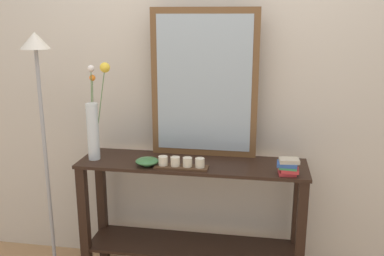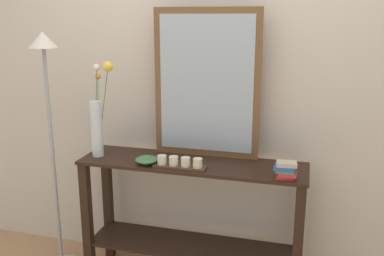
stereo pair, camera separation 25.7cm
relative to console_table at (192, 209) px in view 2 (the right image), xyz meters
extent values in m
cube|color=beige|center=(0.00, 0.31, 0.83)|extent=(6.40, 0.08, 2.70)
cube|color=black|center=(0.00, 0.00, 0.31)|extent=(1.41, 0.38, 0.02)
cube|color=black|center=(0.00, 0.00, -0.26)|extent=(1.35, 0.34, 0.02)
cube|color=black|center=(-0.67, -0.15, -0.11)|extent=(0.06, 0.06, 0.82)
cube|color=black|center=(0.67, -0.15, -0.11)|extent=(0.06, 0.06, 0.82)
cube|color=black|center=(-0.67, 0.15, -0.11)|extent=(0.06, 0.06, 0.82)
cube|color=black|center=(0.67, 0.15, -0.11)|extent=(0.06, 0.06, 0.82)
cube|color=brown|center=(0.05, 0.16, 0.78)|extent=(0.67, 0.03, 0.93)
cube|color=#9EADB7|center=(0.05, 0.14, 0.78)|extent=(0.59, 0.00, 0.85)
cylinder|color=silver|center=(-0.62, -0.04, 0.50)|extent=(0.07, 0.07, 0.36)
cylinder|color=#4C753D|center=(-0.64, 0.01, 0.61)|extent=(0.02, 0.10, 0.54)
sphere|color=silver|center=(-0.65, 0.06, 0.88)|extent=(0.04, 0.04, 0.04)
cylinder|color=#4C753D|center=(-0.57, -0.03, 0.62)|extent=(0.10, 0.01, 0.56)
sphere|color=yellow|center=(-0.52, -0.03, 0.90)|extent=(0.06, 0.06, 0.06)
cylinder|color=#4C753D|center=(-0.64, 0.02, 0.58)|extent=(0.03, 0.10, 0.48)
sphere|color=orange|center=(-0.65, 0.07, 0.82)|extent=(0.04, 0.04, 0.04)
cube|color=#472D1C|center=(-0.04, -0.11, 0.32)|extent=(0.32, 0.09, 0.01)
cylinder|color=beige|center=(-0.16, -0.11, 0.36)|extent=(0.06, 0.06, 0.05)
cylinder|color=beige|center=(-0.08, -0.11, 0.36)|extent=(0.06, 0.06, 0.05)
cylinder|color=beige|center=(-0.01, -0.11, 0.36)|extent=(0.06, 0.06, 0.05)
cylinder|color=beige|center=(0.07, -0.11, 0.36)|extent=(0.06, 0.06, 0.05)
cylinder|color=#38703D|center=(-0.26, -0.10, 0.32)|extent=(0.06, 0.06, 0.01)
ellipsoid|color=#38703D|center=(-0.26, -0.10, 0.35)|extent=(0.14, 0.14, 0.04)
cube|color=#C63338|center=(0.57, -0.12, 0.33)|extent=(0.10, 0.09, 0.02)
cube|color=#C63338|center=(0.58, -0.13, 0.35)|extent=(0.10, 0.08, 0.02)
cube|color=#388E56|center=(0.57, -0.13, 0.37)|extent=(0.11, 0.09, 0.01)
cube|color=#2D519E|center=(0.57, -0.13, 0.38)|extent=(0.12, 0.09, 0.02)
cube|color=#B2A893|center=(0.58, -0.13, 0.41)|extent=(0.12, 0.09, 0.02)
cylinder|color=#9E9EA3|center=(-0.94, -0.07, 0.25)|extent=(0.02, 0.02, 1.51)
cone|color=beige|center=(-0.94, -0.07, 1.05)|extent=(0.18, 0.18, 0.10)
camera|label=1|loc=(0.41, -2.46, 1.19)|focal=39.82mm
camera|label=2|loc=(0.66, -2.40, 1.19)|focal=39.82mm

